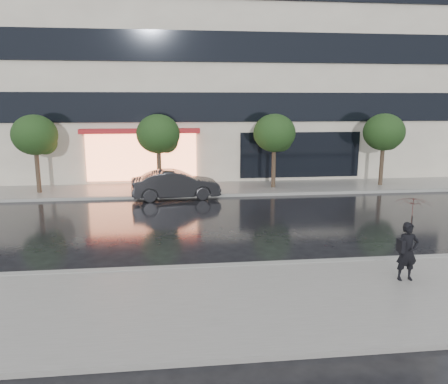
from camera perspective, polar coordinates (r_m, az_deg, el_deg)
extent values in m
plane|color=black|center=(13.42, 3.42, -8.29)|extent=(120.00, 120.00, 0.00)
cube|color=slate|center=(10.46, 6.58, -14.00)|extent=(60.00, 4.50, 0.12)
cube|color=slate|center=(23.22, -0.94, 0.45)|extent=(60.00, 3.50, 0.12)
cube|color=gray|center=(12.48, 4.22, -9.54)|extent=(60.00, 0.25, 0.14)
cube|color=gray|center=(21.51, -0.48, -0.43)|extent=(60.00, 0.25, 0.14)
cube|color=beige|center=(30.82, -2.51, 19.91)|extent=(30.00, 12.00, 18.00)
cube|color=black|center=(24.46, -1.37, 11.01)|extent=(28.00, 0.12, 1.60)
cube|color=black|center=(24.63, -1.41, 18.48)|extent=(28.00, 0.12, 1.60)
cube|color=#FF8C59|center=(24.58, -10.69, 4.51)|extent=(6.00, 0.10, 2.60)
cube|color=#A6191E|center=(24.12, -10.87, 7.83)|extent=(6.40, 0.70, 0.25)
cube|color=black|center=(25.58, 9.92, 4.81)|extent=(7.00, 0.10, 2.60)
cylinder|color=#33261C|center=(23.68, -23.13, 2.28)|extent=(0.22, 0.22, 2.20)
ellipsoid|color=black|center=(23.47, -23.50, 6.86)|extent=(2.20, 2.20, 1.98)
sphere|color=black|center=(23.58, -22.35, 5.99)|extent=(1.20, 1.20, 1.20)
cylinder|color=#33261C|center=(22.70, -8.45, 2.73)|extent=(0.22, 0.22, 2.20)
ellipsoid|color=black|center=(22.49, -8.60, 7.52)|extent=(2.20, 2.20, 1.98)
sphere|color=black|center=(22.71, -7.54, 6.57)|extent=(1.20, 1.20, 1.20)
cylinder|color=#33261C|center=(23.28, 6.49, 3.00)|extent=(0.22, 0.22, 2.20)
ellipsoid|color=black|center=(23.07, 6.60, 7.67)|extent=(2.20, 2.20, 1.98)
sphere|color=black|center=(23.39, 7.43, 6.72)|extent=(1.20, 1.20, 1.20)
cylinder|color=#33261C|center=(25.31, 19.86, 3.08)|extent=(0.22, 0.22, 2.20)
ellipsoid|color=black|center=(25.12, 20.16, 7.36)|extent=(2.20, 2.20, 1.98)
sphere|color=black|center=(25.51, 20.71, 6.47)|extent=(1.20, 1.20, 1.20)
imported|color=black|center=(21.08, -6.33, 0.97)|extent=(4.32, 1.87, 1.38)
imported|color=black|center=(12.05, 22.84, -7.18)|extent=(0.55, 0.36, 1.51)
imported|color=#3E0C0B|center=(11.81, 23.43, -2.53)|extent=(0.88, 0.89, 0.80)
cylinder|color=black|center=(11.92, 23.26, -4.63)|extent=(0.02, 0.02, 0.75)
cube|color=black|center=(11.85, 22.09, -6.51)|extent=(0.10, 0.28, 0.32)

